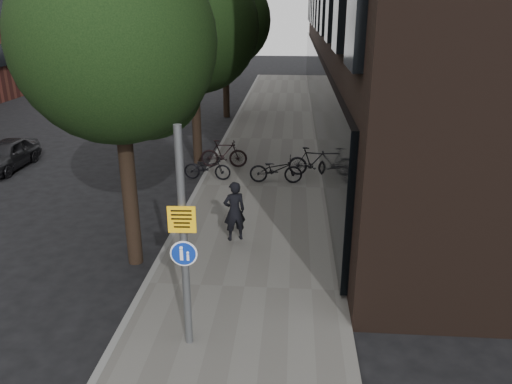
# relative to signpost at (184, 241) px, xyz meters

# --- Properties ---
(sidewalk) EXTENTS (4.50, 60.00, 0.12)m
(sidewalk) POSITION_rel_signpost_xyz_m (0.84, 8.69, -2.15)
(sidewalk) COLOR #5C5A55
(sidewalk) RESTS_ON ground
(curb_edge) EXTENTS (0.15, 60.00, 0.13)m
(curb_edge) POSITION_rel_signpost_xyz_m (-1.41, 8.69, -2.14)
(curb_edge) COLOR slate
(curb_edge) RESTS_ON ground
(street_tree_near) EXTENTS (4.40, 4.40, 7.50)m
(street_tree_near) POSITION_rel_signpost_xyz_m (-1.94, 3.33, 2.90)
(street_tree_near) COLOR black
(street_tree_near) RESTS_ON ground
(street_tree_mid) EXTENTS (5.00, 5.00, 7.80)m
(street_tree_mid) POSITION_rel_signpost_xyz_m (-1.94, 11.83, 2.90)
(street_tree_mid) COLOR black
(street_tree_mid) RESTS_ON ground
(street_tree_far) EXTENTS (5.00, 5.00, 7.80)m
(street_tree_far) POSITION_rel_signpost_xyz_m (-1.94, 20.83, 2.90)
(street_tree_far) COLOR black
(street_tree_far) RESTS_ON ground
(signpost) EXTENTS (0.48, 0.14, 4.14)m
(signpost) POSITION_rel_signpost_xyz_m (0.00, 0.00, 0.00)
(signpost) COLOR #595B5E
(signpost) RESTS_ON sidewalk
(pedestrian) EXTENTS (0.70, 0.60, 1.64)m
(pedestrian) POSITION_rel_signpost_xyz_m (0.35, 4.42, -1.27)
(pedestrian) COLOR black
(pedestrian) RESTS_ON sidewalk
(parked_bike_facade_near) EXTENTS (1.86, 0.65, 0.98)m
(parked_bike_facade_near) POSITION_rel_signpost_xyz_m (1.27, 9.11, -1.60)
(parked_bike_facade_near) COLOR black
(parked_bike_facade_near) RESTS_ON sidewalk
(parked_bike_facade_far) EXTENTS (1.87, 0.79, 1.09)m
(parked_bike_facade_far) POSITION_rel_signpost_xyz_m (2.59, 9.93, -1.55)
(parked_bike_facade_far) COLOR black
(parked_bike_facade_far) RESTS_ON sidewalk
(parked_bike_curb_near) EXTENTS (1.74, 0.68, 0.90)m
(parked_bike_curb_near) POSITION_rel_signpost_xyz_m (-1.21, 9.27, -1.64)
(parked_bike_curb_near) COLOR black
(parked_bike_curb_near) RESTS_ON sidewalk
(parked_bike_curb_far) EXTENTS (1.83, 0.61, 1.09)m
(parked_bike_curb_far) POSITION_rel_signpost_xyz_m (-0.81, 10.78, -1.55)
(parked_bike_curb_far) COLOR black
(parked_bike_curb_far) RESTS_ON sidewalk
(parked_car_near) EXTENTS (1.37, 3.38, 1.15)m
(parked_car_near) POSITION_rel_signpost_xyz_m (-9.31, 10.31, -1.64)
(parked_car_near) COLOR black
(parked_car_near) RESTS_ON ground
(parked_car_mid) EXTENTS (1.36, 3.55, 1.15)m
(parked_car_mid) POSITION_rel_signpost_xyz_m (-9.48, 21.00, -1.63)
(parked_car_mid) COLOR #521A17
(parked_car_mid) RESTS_ON ground
(parked_car_far) EXTENTS (1.97, 4.63, 1.33)m
(parked_car_far) POSITION_rel_signpost_xyz_m (-9.61, 27.22, -1.54)
(parked_car_far) COLOR black
(parked_car_far) RESTS_ON ground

